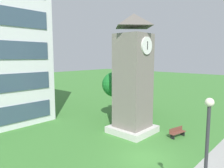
% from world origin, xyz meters
% --- Properties ---
extents(ground_plane, '(160.00, 160.00, 0.00)m').
position_xyz_m(ground_plane, '(0.00, 0.00, 0.00)').
color(ground_plane, '#3D7A33').
extents(clock_tower, '(3.84, 3.84, 11.29)m').
position_xyz_m(clock_tower, '(3.73, 3.97, 5.08)').
color(clock_tower, slate).
rests_on(clock_tower, ground).
extents(park_bench, '(1.86, 0.88, 0.88)m').
position_xyz_m(park_bench, '(5.44, 0.12, 0.46)').
color(park_bench, brown).
rests_on(park_bench, ground).
extents(street_lamp, '(0.36, 0.36, 5.76)m').
position_xyz_m(street_lamp, '(-3.91, -5.48, 3.58)').
color(street_lamp, '#333338').
rests_on(street_lamp, ground).
extents(tree_by_building, '(3.68, 3.68, 5.63)m').
position_xyz_m(tree_by_building, '(9.61, 7.57, 3.77)').
color(tree_by_building, '#513823').
rests_on(tree_by_building, ground).
extents(tree_near_tower, '(2.94, 2.94, 5.62)m').
position_xyz_m(tree_near_tower, '(5.91, 8.23, 4.12)').
color(tree_near_tower, '#513823').
rests_on(tree_near_tower, ground).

